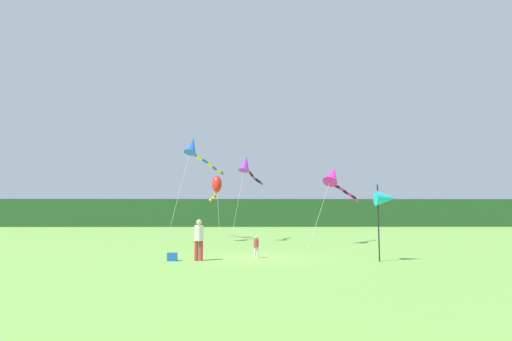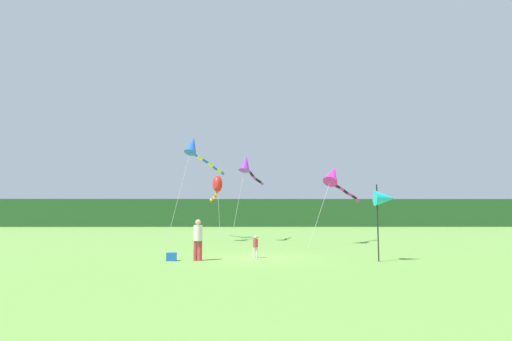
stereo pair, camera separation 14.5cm
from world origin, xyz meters
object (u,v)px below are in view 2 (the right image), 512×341
Objects in this scene: cooler_box at (171,257)px; kite_purple at (247,166)px; person_child at (255,246)px; banner_flag_pole at (385,199)px; kite_magenta at (334,177)px; person_adult at (198,237)px; kite_red at (217,185)px; kite_blue at (195,148)px.

cooler_box is 14.08m from kite_purple.
banner_flag_pole is (5.77, -1.51, 2.18)m from person_child.
person_child is 2.49× the size of cooler_box.
banner_flag_pole is 0.49× the size of kite_magenta.
person_child is at bearing 22.38° from person_adult.
kite_red is at bearing 142.67° from kite_magenta.
cooler_box is 0.08× the size of kite_red.
person_child is at bearing 16.86° from cooler_box.
banner_flag_pole is 10.37m from kite_magenta.
person_adult is at bearing -157.62° from person_child.
kite_magenta is at bearing 50.21° from person_adult.
cooler_box is (-3.78, -1.14, -0.41)m from person_child.
person_adult is at bearing -129.79° from kite_magenta.
kite_red is at bearing 101.64° from person_child.
person_adult is 0.28× the size of kite_purple.
banner_flag_pole is 0.43× the size of kite_blue.
banner_flag_pole reaches higher than person_child.
kite_blue is (-9.98, 1.94, 2.31)m from kite_magenta.
person_adult is 0.54× the size of banner_flag_pole.
person_adult is at bearing -88.09° from kite_red.
banner_flag_pole is 0.52× the size of kite_purple.
banner_flag_pole is at bearing -49.90° from kite_blue.
kite_blue reaches higher than kite_red.
kite_purple reaches higher than banner_flag_pole.
banner_flag_pole is 19.12m from kite_red.
person_child is 0.31× the size of banner_flag_pole.
kite_red reaches higher than cooler_box.
kite_purple is at bearing -56.59° from kite_red.
kite_blue reaches higher than person_child.
kite_magenta is at bearing 91.39° from banner_flag_pole.
banner_flag_pole is 14.69m from kite_purple.
kite_blue is (-10.22, 12.14, 4.18)m from banner_flag_pole.
kite_purple is 4.85m from kite_red.
kite_blue reaches higher than person_adult.
kite_blue is (-0.67, 11.78, 6.77)m from cooler_box.
person_adult is 13.22m from kite_magenta.
kite_magenta is at bearing 57.56° from person_child.
cooler_box is 0.05× the size of kite_blue.
kite_magenta is 1.28× the size of kite_red.
person_adult is 2.86m from person_child.
kite_blue is (-4.45, 10.64, 6.36)m from person_child.
kite_magenta is at bearing -23.94° from kite_purple.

